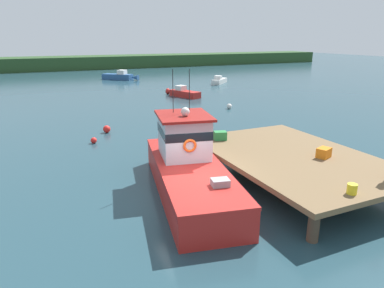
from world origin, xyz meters
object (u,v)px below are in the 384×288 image
at_px(mooring_buoy_outer, 94,140).
at_px(mooring_buoy_inshore, 107,129).
at_px(crate_stack_mid_dock, 220,136).
at_px(mooring_buoy_spare_mooring, 202,119).
at_px(moored_boat_near_channel, 183,93).
at_px(mooring_buoy_channel_marker, 229,106).
at_px(moored_boat_mid_harbor, 120,76).
at_px(crate_single_by_cleat, 324,153).
at_px(moored_boat_far_right, 219,81).
at_px(bait_bucket, 352,189).
at_px(main_fishing_boat, 187,165).

distance_m(mooring_buoy_outer, mooring_buoy_inshore, 2.43).
distance_m(crate_stack_mid_dock, mooring_buoy_spare_mooring, 9.17).
height_order(moored_boat_near_channel, mooring_buoy_channel_marker, moored_boat_near_channel).
distance_m(moored_boat_mid_harbor, mooring_buoy_outer, 32.56).
relative_size(crate_single_by_cleat, moored_boat_far_right, 0.16).
distance_m(bait_bucket, mooring_buoy_outer, 14.63).
relative_size(mooring_buoy_outer, mooring_buoy_inshore, 0.74).
xyz_separation_m(moored_boat_mid_harbor, mooring_buoy_spare_mooring, (-0.76, -28.81, -0.31)).
bearing_deg(main_fishing_boat, moored_boat_near_channel, 67.14).
distance_m(crate_single_by_cleat, bait_bucket, 3.59).
relative_size(moored_boat_near_channel, moored_boat_mid_harbor, 0.93).
xyz_separation_m(moored_boat_mid_harbor, mooring_buoy_channel_marker, (3.49, -25.58, -0.27)).
height_order(mooring_buoy_channel_marker, mooring_buoy_outer, mooring_buoy_channel_marker).
relative_size(crate_stack_mid_dock, mooring_buoy_spare_mooring, 1.63).
distance_m(bait_bucket, mooring_buoy_inshore, 16.17).
distance_m(moored_boat_near_channel, moored_boat_mid_harbor, 18.02).
distance_m(crate_stack_mid_dock, moored_boat_mid_harbor, 37.53).
bearing_deg(main_fishing_boat, mooring_buoy_outer, 106.67).
distance_m(mooring_buoy_channel_marker, mooring_buoy_inshore, 11.98).
bearing_deg(main_fishing_boat, crate_single_by_cleat, -20.71).
bearing_deg(main_fishing_boat, mooring_buoy_spare_mooring, 60.67).
relative_size(moored_boat_near_channel, moored_boat_far_right, 1.21).
height_order(bait_bucket, mooring_buoy_outer, bait_bucket).
distance_m(crate_single_by_cleat, mooring_buoy_outer, 12.92).
bearing_deg(mooring_buoy_inshore, crate_single_by_cleat, -61.74).
relative_size(crate_single_by_cleat, moored_boat_near_channel, 0.13).
height_order(moored_boat_far_right, mooring_buoy_spare_mooring, moored_boat_far_right).
distance_m(moored_boat_mid_harbor, mooring_buoy_inshore, 30.20).
bearing_deg(mooring_buoy_outer, mooring_buoy_inshore, 60.26).
bearing_deg(moored_boat_mid_harbor, moored_boat_near_channel, -82.43).
relative_size(crate_stack_mid_dock, mooring_buoy_inshore, 1.24).
relative_size(main_fishing_boat, mooring_buoy_channel_marker, 22.27).
bearing_deg(crate_single_by_cleat, mooring_buoy_channel_marker, 73.10).
bearing_deg(crate_stack_mid_dock, mooring_buoy_channel_marker, 57.45).
relative_size(crate_single_by_cleat, mooring_buoy_outer, 1.67).
relative_size(crate_single_by_cleat, moored_boat_mid_harbor, 0.12).
bearing_deg(crate_stack_mid_dock, bait_bucket, -83.44).
xyz_separation_m(main_fishing_boat, crate_stack_mid_dock, (2.72, 2.10, 0.40)).
bearing_deg(moored_boat_near_channel, moored_boat_mid_harbor, 97.57).
relative_size(main_fishing_boat, mooring_buoy_outer, 27.73).
relative_size(moored_boat_mid_harbor, moored_boat_far_right, 1.30).
bearing_deg(mooring_buoy_outer, moored_boat_near_channel, 49.23).
distance_m(crate_single_by_cleat, moored_boat_mid_harbor, 41.48).
distance_m(main_fishing_boat, crate_single_by_cleat, 5.77).
relative_size(moored_boat_far_right, mooring_buoy_outer, 10.39).
bearing_deg(moored_boat_mid_harbor, crate_stack_mid_dock, -96.11).
bearing_deg(mooring_buoy_spare_mooring, moored_boat_near_channel, 74.04).
bearing_deg(mooring_buoy_inshore, bait_bucket, -72.73).
height_order(moored_boat_near_channel, mooring_buoy_spare_mooring, moored_boat_near_channel).
height_order(main_fishing_boat, moored_boat_far_right, main_fishing_boat).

